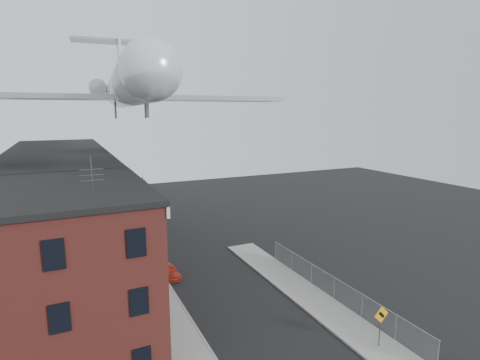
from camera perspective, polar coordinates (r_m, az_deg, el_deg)
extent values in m
cube|color=gray|center=(43.28, -16.42, -9.63)|extent=(3.00, 62.00, 0.12)
cube|color=gray|center=(31.47, 10.70, -17.19)|extent=(3.00, 26.00, 0.12)
cube|color=gray|center=(43.49, -14.51, -9.42)|extent=(0.15, 62.00, 0.14)
cube|color=gray|center=(30.72, 8.40, -17.82)|extent=(0.15, 26.00, 0.14)
cube|color=#371511|center=(25.25, -25.67, -12.84)|extent=(10.00, 12.00, 10.00)
cube|color=black|center=(23.80, -26.62, -1.31)|extent=(10.30, 12.30, 0.30)
cube|color=beige|center=(24.27, -14.49, -1.42)|extent=(0.16, 12.20, 0.60)
cylinder|color=#515156|center=(21.69, -21.65, 0.71)|extent=(0.04, 0.04, 2.00)
cube|color=slate|center=(34.24, -25.67, -6.85)|extent=(10.00, 7.00, 10.00)
cube|color=black|center=(33.19, -26.36, 1.70)|extent=(10.25, 7.00, 0.30)
cube|color=gray|center=(36.09, -15.48, -12.82)|extent=(1.80, 6.40, 0.25)
cube|color=beige|center=(35.30, -15.65, -9.53)|extent=(1.90, 6.50, 0.15)
cube|color=gray|center=(41.01, -25.67, -4.13)|extent=(10.00, 7.00, 10.00)
cube|color=black|center=(40.14, -26.24, 3.02)|extent=(10.25, 7.00, 0.30)
cube|color=gray|center=(42.57, -17.15, -9.31)|extent=(1.80, 6.40, 0.25)
cube|color=beige|center=(41.90, -17.31, -6.47)|extent=(1.90, 6.50, 0.15)
cube|color=slate|center=(47.85, -25.67, -2.19)|extent=(10.00, 7.00, 10.00)
cube|color=black|center=(47.10, -26.16, 3.94)|extent=(10.25, 7.00, 0.30)
cube|color=gray|center=(49.19, -18.35, -6.72)|extent=(1.80, 6.40, 0.25)
cube|color=beige|center=(48.61, -18.50, -4.24)|extent=(1.90, 6.50, 0.15)
cube|color=gray|center=(54.73, -25.67, -0.73)|extent=(10.00, 7.00, 10.00)
cube|color=black|center=(54.07, -26.10, 4.63)|extent=(10.25, 7.00, 0.30)
cube|color=gray|center=(55.90, -19.26, -4.75)|extent=(1.80, 6.40, 0.25)
cube|color=beige|center=(55.40, -19.39, -2.55)|extent=(1.90, 6.50, 0.15)
cube|color=slate|center=(61.63, -25.67, 0.40)|extent=(10.00, 7.00, 10.00)
cube|color=black|center=(61.05, -26.05, 5.16)|extent=(10.25, 7.00, 0.30)
cube|color=gray|center=(62.68, -19.97, -3.20)|extent=(1.80, 6.40, 0.25)
cube|color=beige|center=(62.23, -20.09, -1.23)|extent=(1.90, 6.50, 0.15)
cylinder|color=gray|center=(25.89, 27.97, -22.53)|extent=(0.06, 0.06, 1.90)
cylinder|color=gray|center=(27.46, 22.66, -20.10)|extent=(0.06, 0.06, 1.90)
cylinder|color=gray|center=(29.24, 18.10, -17.83)|extent=(0.06, 0.06, 1.90)
cylinder|color=gray|center=(31.22, 14.19, -15.75)|extent=(0.06, 0.06, 1.90)
cylinder|color=gray|center=(33.35, 10.83, -13.86)|extent=(0.06, 0.06, 1.90)
cylinder|color=gray|center=(35.60, 7.93, -12.17)|extent=(0.06, 0.06, 1.90)
cylinder|color=gray|center=(37.96, 5.41, -10.66)|extent=(0.06, 0.06, 1.90)
cube|color=gray|center=(30.84, 14.27, -14.24)|extent=(0.04, 18.00, 0.04)
cube|color=gray|center=(31.22, 14.19, -15.75)|extent=(0.02, 18.00, 1.80)
cylinder|color=#515156|center=(26.37, 20.53, -20.42)|extent=(0.07, 0.07, 2.60)
cube|color=#FFAD0D|center=(25.88, 20.74, -18.64)|extent=(1.10, 0.03, 1.10)
cube|color=black|center=(25.87, 20.77, -18.65)|extent=(0.52, 0.02, 0.52)
cylinder|color=black|center=(36.26, -15.41, -6.09)|extent=(0.26, 0.26, 9.00)
cube|color=black|center=(35.40, -15.71, -0.17)|extent=(1.80, 0.12, 0.12)
cylinder|color=black|center=(35.26, -16.84, 0.06)|extent=(0.08, 0.08, 0.25)
cylinder|color=black|center=(35.49, -14.61, 0.23)|extent=(0.08, 0.08, 0.25)
cylinder|color=black|center=(46.71, -17.15, -6.72)|extent=(0.24, 0.24, 2.40)
sphere|color=#143E10|center=(46.08, -17.31, -3.86)|extent=(3.20, 3.20, 3.20)
sphere|color=#143E10|center=(46.00, -16.60, -4.57)|extent=(2.24, 2.24, 2.24)
imported|color=#AD2816|center=(34.87, -10.78, -13.45)|extent=(1.71, 3.43, 1.12)
imported|color=black|center=(40.00, -12.88, -10.28)|extent=(1.45, 3.78, 1.23)
imported|color=gray|center=(52.45, -14.36, -5.37)|extent=(2.26, 4.53, 1.26)
cylinder|color=silver|center=(35.98, -16.35, 13.63)|extent=(5.70, 27.18, 3.60)
sphere|color=silver|center=(22.61, -13.41, 16.00)|extent=(3.60, 3.60, 3.60)
cone|color=silver|center=(49.41, -17.67, 12.54)|extent=(3.85, 3.64, 3.60)
cube|color=#939399|center=(34.24, -16.01, 11.95)|extent=(27.27, 6.82, 0.39)
cylinder|color=#939399|center=(45.40, -20.86, 12.88)|extent=(2.14, 4.62, 1.80)
cylinder|color=#939399|center=(45.76, -13.92, 13.21)|extent=(2.14, 4.62, 1.80)
cube|color=silver|center=(49.10, -17.84, 16.24)|extent=(0.61, 4.28, 6.30)
cube|color=#939399|center=(50.62, -18.10, 19.37)|extent=(10.88, 3.75, 0.28)
cylinder|color=#515156|center=(24.72, -13.92, 10.76)|extent=(0.18, 0.18, 1.35)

